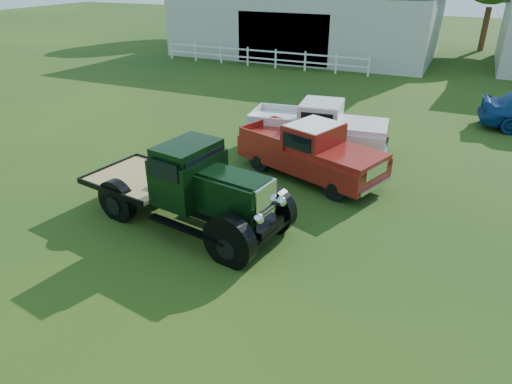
% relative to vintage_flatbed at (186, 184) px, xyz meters
% --- Properties ---
extents(ground, '(120.00, 120.00, 0.00)m').
position_rel_vintage_flatbed_xyz_m(ground, '(1.53, -0.77, -1.11)').
color(ground, '#173512').
extents(shed_left, '(18.80, 10.20, 5.60)m').
position_rel_vintage_flatbed_xyz_m(shed_left, '(-5.47, 25.23, 1.69)').
color(shed_left, '#A7AB98').
rests_on(shed_left, ground).
extents(fence_rail, '(14.20, 0.16, 1.20)m').
position_rel_vintage_flatbed_xyz_m(fence_rail, '(-6.47, 19.23, -0.51)').
color(fence_rail, white).
rests_on(fence_rail, ground).
extents(vintage_flatbed, '(5.86, 3.06, 2.21)m').
position_rel_vintage_flatbed_xyz_m(vintage_flatbed, '(0.00, 0.00, 0.00)').
color(vintage_flatbed, black).
rests_on(vintage_flatbed, ground).
extents(red_pickup, '(5.21, 3.40, 1.77)m').
position_rel_vintage_flatbed_xyz_m(red_pickup, '(1.92, 4.07, -0.22)').
color(red_pickup, maroon).
rests_on(red_pickup, ground).
extents(white_pickup, '(5.12, 2.48, 1.81)m').
position_rel_vintage_flatbed_xyz_m(white_pickup, '(1.48, 6.17, -0.20)').
color(white_pickup, silver).
rests_on(white_pickup, ground).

